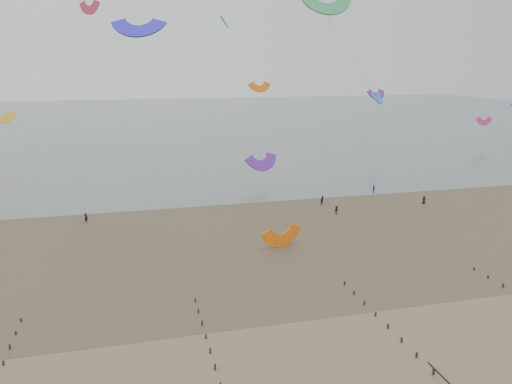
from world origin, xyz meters
TOP-DOWN VIEW (x-y plane):
  - ground at (0.00, 0.00)m, footprint 500.00×500.00m
  - sea_and_shore at (-4.08, 34.40)m, footprint 500.00×665.00m
  - kitesurfer_lead at (-27.95, 45.12)m, footprint 0.75×0.65m
  - kitesurfers at (28.36, 45.94)m, footprint 144.39×19.80m
  - grounded_kite at (0.52, 26.32)m, footprint 6.89×6.08m
  - kites_airborne at (-14.49, 86.04)m, footprint 250.88×113.03m

SIDE VIEW (x-z plane):
  - ground at x=0.00m, z-range 0.00..0.00m
  - grounded_kite at x=0.52m, z-range -1.59..1.59m
  - sea_and_shore at x=-4.08m, z-range -0.01..0.02m
  - kitesurfers at x=28.36m, z-range -0.05..1.68m
  - kitesurfer_lead at x=-27.95m, z-range 0.00..1.72m
  - kites_airborne at x=-14.49m, z-range 1.36..41.55m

